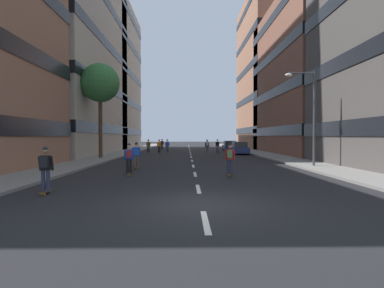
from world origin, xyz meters
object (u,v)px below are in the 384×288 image
Objects in this scene: skater_2 at (162,144)px; skater_6 at (159,145)px; parked_car_near at (230,146)px; skater_0 at (167,145)px; skater_4 at (45,167)px; skater_5 at (207,146)px; skater_1 at (129,157)px; skater_7 at (217,145)px; skater_3 at (230,157)px; street_tree_near at (100,83)px; streetlamp_right at (309,108)px; parked_car_mid at (239,148)px; skater_9 at (148,145)px; skater_8 at (136,154)px.

skater_2 and skater_6 have the same top height.
skater_0 reaches higher than parked_car_near.
skater_4 is 28.53m from skater_5.
skater_0 and skater_6 have the same top height.
parked_car_near is 2.47× the size of skater_4.
skater_1 is 1.00× the size of skater_7.
skater_1 is 5.61m from skater_3.
street_tree_near reaches higher than streetlamp_right.
skater_5 is 1.00× the size of skater_7.
street_tree_near is 17.68m from skater_3.
skater_1 reaches higher than parked_car_mid.
parked_car_mid is at bearing -14.63° from skater_5.
skater_3 is (10.51, -12.82, -6.14)m from street_tree_near.
skater_0 is at bearing 118.17° from streetlamp_right.
parked_car_mid is 0.68× the size of streetlamp_right.
skater_0 is 1.00× the size of skater_6.
skater_9 is (-1.06, -9.46, 0.00)m from skater_2.
skater_4 and skater_9 have the same top height.
skater_9 is at bearing 164.48° from parked_car_mid.
skater_4 is at bearing -91.92° from skater_2.
parked_car_mid is 21.55m from skater_3.
parked_car_mid is at bearing 66.08° from skater_4.
streetlamp_right reaches higher than skater_7.
streetlamp_right reaches higher than skater_0.
skater_2 is 29.70m from skater_8.
skater_7 is (-2.27, -4.48, 0.29)m from parked_car_near.
streetlamp_right is (2.02, -25.30, 3.44)m from parked_car_near.
parked_car_near is at bearing 27.26° from skater_0.
skater_2 is at bearing 92.24° from skater_6.
parked_car_mid is 2.47× the size of skater_9.
skater_8 is at bearing 144.40° from skater_3.
skater_3 is at bearing -50.65° from street_tree_near.
skater_2 and skater_4 have the same top height.
skater_8 is at bearing -119.92° from parked_car_mid.
skater_7 is at bearing 6.39° from skater_9.
skater_1 is 1.00× the size of skater_8.
street_tree_near reaches higher than skater_7.
streetlamp_right is at bearing -83.06° from parked_car_mid.
skater_1 is at bearing -87.55° from skater_8.
parked_car_mid is at bearing -16.41° from skater_6.
skater_7 is at bearing 63.47° from skater_5.
streetlamp_right is 3.65× the size of skater_2.
parked_car_near is 0.68× the size of streetlamp_right.
streetlamp_right is 3.65× the size of skater_8.
skater_5 is at bearing -60.67° from skater_2.
skater_4 is 1.00× the size of skater_6.
street_tree_near reaches higher than skater_4.
parked_car_mid is at bearing 64.86° from skater_1.
skater_0 is 25.68m from skater_3.
skater_5 and skater_7 have the same top height.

